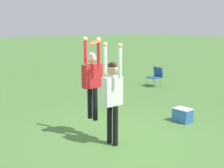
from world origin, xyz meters
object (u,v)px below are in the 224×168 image
at_px(person_jumping, 92,77).
at_px(person_defending, 112,91).
at_px(frisbee, 95,42).
at_px(camping_chair_1, 156,75).
at_px(cooler_box, 183,115).

bearing_deg(person_jumping, person_defending, -90.00).
distance_m(person_defending, frisbee, 1.16).
distance_m(camping_chair_1, cooler_box, 5.16).
xyz_separation_m(frisbee, cooler_box, (0.45, 2.68, -2.09)).
relative_size(person_defending, camping_chair_1, 2.74).
xyz_separation_m(person_defending, frisbee, (-0.48, -0.10, 1.05)).
height_order(camping_chair_1, cooler_box, camping_chair_1).
distance_m(person_jumping, cooler_box, 2.96).
bearing_deg(cooler_box, camping_chair_1, 140.65).
bearing_deg(frisbee, person_defending, 11.88).
xyz_separation_m(frisbee, camping_chair_1, (-3.53, 5.94, -1.80)).
bearing_deg(person_jumping, camping_chair_1, 29.16).
bearing_deg(person_jumping, frisbee, -110.33).
height_order(person_defending, camping_chair_1, person_defending).
height_order(frisbee, camping_chair_1, frisbee).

